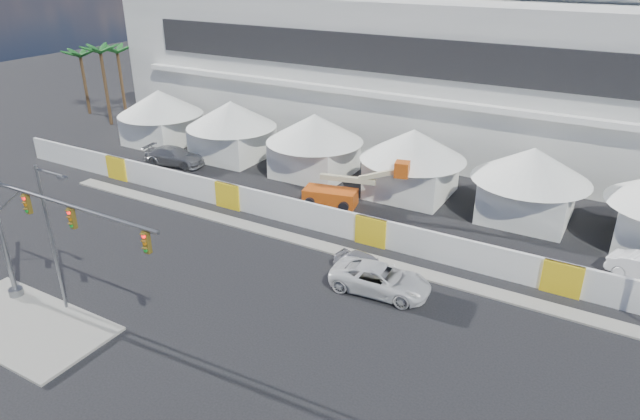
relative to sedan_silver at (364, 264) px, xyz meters
The scene contains 13 objects.
ground 13.05m from the sedan_silver, 123.96° to the right, with size 160.00×160.00×0.00m, color black.
median_island 19.17m from the sedan_silver, 133.88° to the right, with size 10.00×5.00×0.15m, color gray.
far_curb 12.84m from the sedan_silver, ahead, with size 80.00×1.20×0.12m, color gray.
stadium 31.96m from the sedan_silver, 87.34° to the left, with size 80.00×24.80×21.98m.
tent_row 15.04m from the sedan_silver, 117.21° to the left, with size 53.40×8.40×5.40m.
hoarding_fence 3.92m from the sedan_silver, 109.17° to the left, with size 70.00×0.25×2.00m, color white.
palm_cluster 45.26m from the sedan_silver, 155.36° to the left, with size 10.60×10.60×8.55m.
sedan_silver is the anchor object (origin of this frame).
pickup_curb 2.12m from the sedan_silver, 38.13° to the right, with size 5.82×2.68×1.62m, color silver.
lot_car_c 25.19m from the sedan_silver, 159.63° to the left, with size 5.69×2.32×1.65m, color #999A9E.
traffic_mast 18.62m from the sedan_silver, 137.68° to the right, with size 12.48×0.78×8.03m.
streetlight_median 17.46m from the sedan_silver, 136.72° to the right, with size 2.29×0.23×8.28m.
boom_lift 10.15m from the sedan_silver, 127.03° to the left, with size 8.22×2.65×4.07m.
Camera 1 is at (20.00, -16.57, 18.05)m, focal length 32.00 mm.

